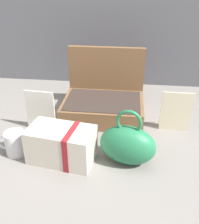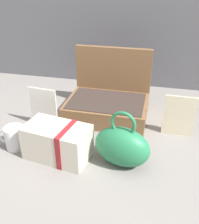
% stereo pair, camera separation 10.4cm
% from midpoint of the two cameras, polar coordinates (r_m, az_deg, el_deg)
% --- Properties ---
extents(ground_plane, '(6.00, 6.00, 0.00)m').
position_cam_midpoint_polar(ground_plane, '(1.12, 2.81, -4.51)').
color(ground_plane, slate).
extents(open_suitcase, '(0.36, 0.28, 0.29)m').
position_cam_midpoint_polar(open_suitcase, '(1.23, 4.54, 2.29)').
color(open_suitcase, brown).
rests_on(open_suitcase, ground_plane).
extents(teal_pouch_handbag, '(0.22, 0.15, 0.21)m').
position_cam_midpoint_polar(teal_pouch_handbag, '(0.92, 8.17, -7.43)').
color(teal_pouch_handbag, '#237247').
rests_on(teal_pouch_handbag, ground_plane).
extents(cream_toiletry_bag, '(0.25, 0.16, 0.13)m').
position_cam_midpoint_polar(cream_toiletry_bag, '(0.95, -5.82, -6.58)').
color(cream_toiletry_bag, beige).
rests_on(cream_toiletry_bag, ground_plane).
extents(coffee_mug, '(0.11, 0.08, 0.09)m').
position_cam_midpoint_polar(coffee_mug, '(1.04, -15.20, -5.43)').
color(coffee_mug, silver).
rests_on(coffee_mug, ground_plane).
extents(info_card_left, '(0.12, 0.01, 0.18)m').
position_cam_midpoint_polar(info_card_left, '(1.12, 19.38, -0.94)').
color(info_card_left, beige).
rests_on(info_card_left, ground_plane).
extents(poster_card_right, '(0.13, 0.02, 0.18)m').
position_cam_midpoint_polar(poster_card_right, '(1.13, -9.56, 0.78)').
color(poster_card_right, silver).
rests_on(poster_card_right, ground_plane).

